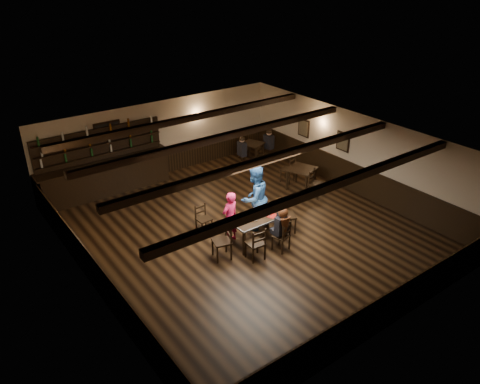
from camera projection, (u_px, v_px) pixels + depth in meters
ground at (245, 230)px, 13.61m from camera, size 10.00×10.00×0.00m
room_shell at (244, 176)px, 12.85m from camera, size 9.02×10.02×2.71m
dining_table at (257, 221)px, 12.77m from camera, size 1.46×0.74×0.75m
chair_near_left at (257, 242)px, 12.05m from camera, size 0.47×0.45×0.94m
chair_near_right at (284, 235)px, 12.46m from camera, size 0.49×0.48×0.86m
chair_end_left at (225, 238)px, 12.16m from camera, size 0.55×0.57×1.01m
chair_end_right at (284, 213)px, 13.32m from camera, size 0.60×0.61×1.01m
chair_far_pushed at (202, 216)px, 13.39m from camera, size 0.40×0.38×0.83m
woman_pink at (230, 217)px, 12.80m from camera, size 0.61×0.46×1.50m
man_blue at (254, 198)px, 13.32m from camera, size 1.04×0.86×1.96m
seated_person at (282, 223)px, 12.33m from camera, size 0.36×0.53×0.87m
cake at (241, 222)px, 12.51m from camera, size 0.26×0.26×0.08m
plate_stack_a at (255, 217)px, 12.65m from camera, size 0.19×0.19×0.17m
plate_stack_b at (263, 213)px, 12.81m from camera, size 0.17×0.17×0.20m
tea_light at (256, 215)px, 12.86m from camera, size 0.05×0.05×0.06m
salt_shaker at (269, 215)px, 12.82m from camera, size 0.04×0.04×0.10m
pepper_shaker at (271, 213)px, 12.90m from camera, size 0.04×0.04×0.10m
drink_glass at (262, 212)px, 12.92m from camera, size 0.07×0.07×0.11m
menu_red at (272, 216)px, 12.87m from camera, size 0.34×0.30×0.00m
menu_blue at (269, 211)px, 13.10m from camera, size 0.33×0.27×0.00m
bar_counter at (105, 173)px, 15.48m from camera, size 4.47×0.70×2.20m
back_table_a at (302, 171)px, 15.77m from camera, size 1.11×1.11×0.75m
back_table_b at (253, 146)px, 17.88m from camera, size 0.96×0.96×0.75m
bg_patron_left at (242, 146)px, 17.32m from camera, size 0.25×0.38×0.75m
bg_patron_right at (269, 139)px, 17.95m from camera, size 0.27×0.40×0.78m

